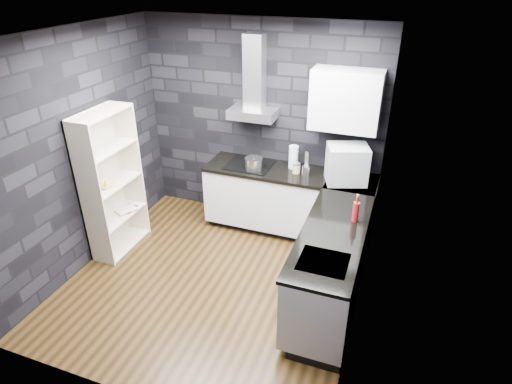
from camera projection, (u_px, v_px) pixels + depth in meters
The scene contains 28 objects.
ground at pixel (215, 280), 4.96m from camera, with size 3.20×3.20×0.00m, color #3F2A12.
ceiling at pixel (200, 35), 3.68m from camera, with size 3.20×3.20×0.00m, color white.
wall_back at pixel (261, 125), 5.67m from camera, with size 3.20×0.05×2.70m, color black.
wall_front at pixel (107, 272), 2.98m from camera, with size 3.20×0.05×2.70m, color black.
wall_left at pixel (78, 154), 4.81m from camera, with size 0.05×3.20×2.70m, color black.
wall_right at pixel (372, 203), 3.83m from camera, with size 0.05×3.20×2.70m, color black.
toekick_back at pixel (288, 226), 5.90m from camera, with size 2.18×0.50×0.10m, color black.
toekick_right at pixel (331, 298), 4.62m from camera, with size 0.50×1.78×0.10m, color black.
counter_back_cab at pixel (288, 200), 5.66m from camera, with size 2.20×0.60×0.76m, color silver.
counter_right_cab at pixel (331, 266), 4.43m from camera, with size 0.60×1.80×0.76m, color silver.
counter_back_top at pixel (289, 173), 5.46m from camera, with size 2.20×0.62×0.04m, color black.
counter_right_top at pixel (333, 234), 4.24m from camera, with size 0.62×1.80×0.04m, color black.
counter_corner_top at pixel (353, 182), 5.23m from camera, with size 0.62×0.62×0.04m, color black.
hood_body at pixel (253, 114), 5.42m from camera, with size 0.60×0.34×0.12m, color silver.
hood_chimney at pixel (255, 72), 5.24m from camera, with size 0.24×0.20×0.90m, color silver.
upper_cabinet at pixel (346, 100), 4.93m from camera, with size 0.80×0.35×0.70m, color silver.
cooktop at pixel (249, 165), 5.62m from camera, with size 0.58×0.50×0.01m, color black.
sink_rim at pixel (323, 262), 3.82m from camera, with size 0.44×0.40×0.01m, color silver.
pot at pixel (254, 164), 5.47m from camera, with size 0.22×0.22×0.13m, color silver.
glass_vase at pixel (293, 157), 5.48m from camera, with size 0.12×0.12×0.30m, color silver.
storage_jar at pixel (296, 169), 5.39m from camera, with size 0.10×0.10×0.12m, color tan.
utensil_crock at pixel (306, 171), 5.32m from camera, with size 0.10×0.10×0.12m, color silver.
appliance_garage at pixel (347, 164), 5.10m from camera, with size 0.47×0.36×0.47m, color #B0B4B8.
red_bottle at pixel (356, 212), 4.36m from camera, with size 0.06×0.06×0.22m, color maroon.
bookshelf at pixel (112, 184), 5.15m from camera, with size 0.34×0.80×1.80m, color beige.
fruit_bowl at pixel (105, 185), 5.04m from camera, with size 0.19×0.19×0.05m, color white.
book_red at pixel (123, 201), 5.44m from camera, with size 0.15×0.02×0.20m, color maroon.
book_second at pixel (121, 199), 5.44m from camera, with size 0.18×0.02×0.25m, color #B2B2B2.
Camera 1 is at (1.78, -3.49, 3.25)m, focal length 30.00 mm.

